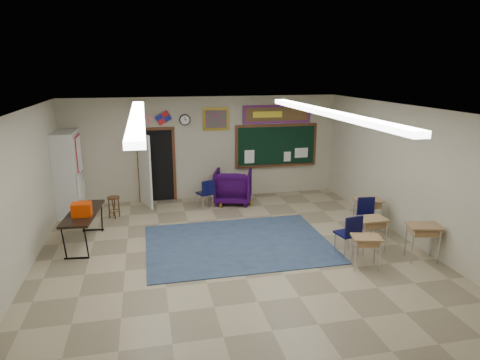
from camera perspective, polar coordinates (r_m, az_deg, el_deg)
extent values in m
plane|color=tan|center=(8.83, -0.43, -10.61)|extent=(9.00, 9.00, 0.00)
cube|color=#B7B094|center=(12.63, -4.77, 4.24)|extent=(8.00, 0.04, 3.00)
cube|color=#B7B094|center=(4.35, 12.75, -17.19)|extent=(8.00, 0.04, 3.00)
cube|color=#B7B094|center=(8.46, -28.01, -2.69)|extent=(0.04, 9.00, 3.00)
cube|color=#B7B094|center=(9.92, 22.77, 0.26)|extent=(0.04, 9.00, 3.00)
cube|color=silver|center=(8.03, -0.47, 9.14)|extent=(8.00, 9.00, 0.04)
cube|color=#344A63|center=(9.58, -0.27, -8.46)|extent=(4.00, 3.00, 0.02)
cube|color=black|center=(12.60, -11.04, 1.91)|extent=(0.95, 0.04, 2.10)
cube|color=silver|center=(12.17, -12.59, 1.28)|extent=(0.35, 0.86, 2.05)
cube|color=#522B17|center=(13.08, 4.87, 4.60)|extent=(2.55, 0.05, 1.30)
cube|color=black|center=(13.06, 4.89, 4.59)|extent=(2.40, 0.03, 1.15)
cube|color=#522B17|center=(13.14, 4.89, 1.98)|extent=(2.40, 0.12, 0.04)
cube|color=red|center=(12.95, 4.96, 8.74)|extent=(2.10, 0.04, 0.55)
cube|color=brown|center=(12.94, 4.98, 8.74)|extent=(1.90, 0.03, 0.40)
cube|color=olive|center=(12.53, -3.23, 8.12)|extent=(0.75, 0.05, 0.65)
cube|color=#A51466|center=(12.51, -3.22, 8.11)|extent=(0.62, 0.03, 0.52)
cylinder|color=black|center=(12.41, -7.37, 7.96)|extent=(0.32, 0.05, 0.32)
cylinder|color=white|center=(12.40, -7.36, 7.95)|extent=(0.26, 0.02, 0.26)
cube|color=silver|center=(12.14, -21.95, 0.86)|extent=(0.55, 1.25, 2.20)
imported|color=#210533|center=(12.30, -0.94, -0.87)|extent=(1.29, 1.31, 0.96)
cube|color=#9C7148|center=(9.41, 17.11, -4.99)|extent=(0.63, 0.48, 0.04)
cube|color=olive|center=(9.44, 17.06, -5.58)|extent=(0.54, 0.41, 0.12)
cube|color=#9C7148|center=(10.62, 16.77, -2.54)|extent=(0.69, 0.55, 0.04)
cube|color=olive|center=(10.65, 16.73, -3.09)|extent=(0.60, 0.46, 0.13)
cube|color=#9C7148|center=(8.60, 16.52, -7.35)|extent=(0.63, 0.53, 0.04)
cube|color=olive|center=(8.63, 16.48, -7.91)|extent=(0.54, 0.45, 0.11)
cube|color=#9C7148|center=(9.32, 23.34, -5.67)|extent=(0.72, 0.60, 0.04)
cube|color=olive|center=(9.35, 23.27, -6.27)|extent=(0.62, 0.51, 0.12)
cube|color=black|center=(9.95, -20.21, -4.16)|extent=(0.78, 1.85, 0.05)
cube|color=red|center=(9.66, -20.36, -3.70)|extent=(0.40, 0.30, 0.28)
cylinder|color=#553419|center=(11.51, -16.54, -2.26)|extent=(0.32, 0.32, 0.04)
torus|color=#553419|center=(11.61, -16.42, -3.94)|extent=(0.26, 0.26, 0.02)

